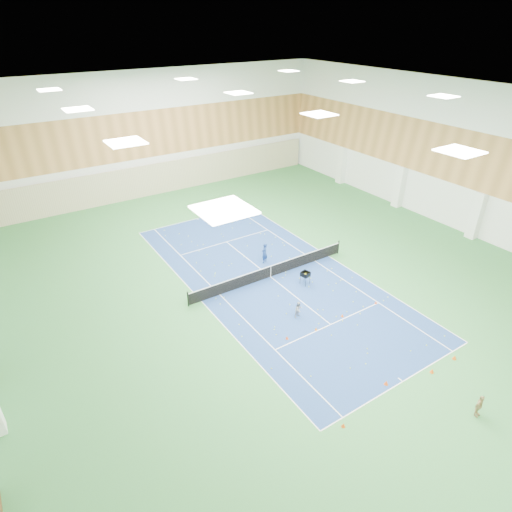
# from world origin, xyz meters

# --- Properties ---
(ground) EXTENTS (40.00, 40.00, 0.00)m
(ground) POSITION_xyz_m (0.00, 0.00, 0.00)
(ground) COLOR #317439
(ground) RESTS_ON ground
(room_shell) EXTENTS (36.00, 40.00, 12.00)m
(room_shell) POSITION_xyz_m (0.00, 0.00, 6.00)
(room_shell) COLOR white
(room_shell) RESTS_ON ground
(wood_cladding) EXTENTS (36.00, 40.00, 8.00)m
(wood_cladding) POSITION_xyz_m (0.00, 0.00, 8.00)
(wood_cladding) COLOR #BD8146
(wood_cladding) RESTS_ON room_shell
(ceiling_light_grid) EXTENTS (21.40, 25.40, 0.06)m
(ceiling_light_grid) POSITION_xyz_m (0.00, 0.00, 11.92)
(ceiling_light_grid) COLOR white
(ceiling_light_grid) RESTS_ON room_shell
(court_surface) EXTENTS (10.97, 23.77, 0.01)m
(court_surface) POSITION_xyz_m (0.00, 0.00, 0.01)
(court_surface) COLOR navy
(court_surface) RESTS_ON ground
(tennis_balls_scatter) EXTENTS (10.57, 22.77, 0.07)m
(tennis_balls_scatter) POSITION_xyz_m (0.00, 0.00, 0.05)
(tennis_balls_scatter) COLOR #E0F429
(tennis_balls_scatter) RESTS_ON ground
(tennis_net) EXTENTS (12.80, 0.10, 1.10)m
(tennis_net) POSITION_xyz_m (0.00, 0.00, 0.55)
(tennis_net) COLOR black
(tennis_net) RESTS_ON ground
(back_curtain) EXTENTS (35.40, 0.16, 3.20)m
(back_curtain) POSITION_xyz_m (0.00, 19.75, 1.60)
(back_curtain) COLOR #C6B793
(back_curtain) RESTS_ON ground
(coach) EXTENTS (0.70, 0.60, 1.62)m
(coach) POSITION_xyz_m (0.79, 1.98, 0.81)
(coach) COLOR navy
(coach) RESTS_ON ground
(child_court) EXTENTS (0.58, 0.48, 1.08)m
(child_court) POSITION_xyz_m (-1.15, -4.70, 0.54)
(child_court) COLOR gray
(child_court) RESTS_ON ground
(child_apron) EXTENTS (0.74, 0.37, 1.22)m
(child_apron) POSITION_xyz_m (1.22, -15.15, 0.61)
(child_apron) COLOR tan
(child_apron) RESTS_ON ground
(ball_cart) EXTENTS (0.69, 0.69, 0.98)m
(ball_cart) POSITION_xyz_m (1.49, -2.03, 0.49)
(ball_cart) COLOR black
(ball_cart) RESTS_ON ground
(cone_svc_a) EXTENTS (0.19, 0.19, 0.21)m
(cone_svc_a) POSITION_xyz_m (-3.00, -6.02, 0.11)
(cone_svc_a) COLOR #EF440C
(cone_svc_a) RESTS_ON ground
(cone_svc_b) EXTENTS (0.17, 0.17, 0.19)m
(cone_svc_b) POSITION_xyz_m (-1.08, -6.31, 0.10)
(cone_svc_b) COLOR orange
(cone_svc_b) RESTS_ON ground
(cone_svc_c) EXTENTS (0.18, 0.18, 0.20)m
(cone_svc_c) POSITION_xyz_m (1.12, -6.20, 0.10)
(cone_svc_c) COLOR #F55B0C
(cone_svc_c) RESTS_ON ground
(cone_svc_d) EXTENTS (0.17, 0.17, 0.19)m
(cone_svc_d) POSITION_xyz_m (3.90, -6.36, 0.09)
(cone_svc_d) COLOR #FF430D
(cone_svc_d) RESTS_ON ground
(cone_base_a) EXTENTS (0.19, 0.19, 0.21)m
(cone_base_a) POSITION_xyz_m (-4.44, -12.26, 0.11)
(cone_base_a) COLOR #FF520D
(cone_base_a) RESTS_ON ground
(cone_base_b) EXTENTS (0.23, 0.23, 0.25)m
(cone_base_b) POSITION_xyz_m (-0.86, -11.55, 0.13)
(cone_base_b) COLOR #FA4E0D
(cone_base_b) RESTS_ON ground
(cone_base_c) EXTENTS (0.22, 0.22, 0.24)m
(cone_base_c) POSITION_xyz_m (1.79, -12.27, 0.12)
(cone_base_c) COLOR #FF580D
(cone_base_c) RESTS_ON ground
(cone_base_d) EXTENTS (0.23, 0.23, 0.25)m
(cone_base_d) POSITION_xyz_m (3.66, -12.29, 0.13)
(cone_base_d) COLOR #E2530B
(cone_base_d) RESTS_ON ground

